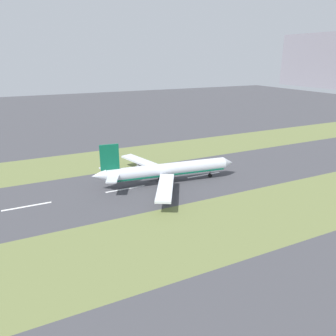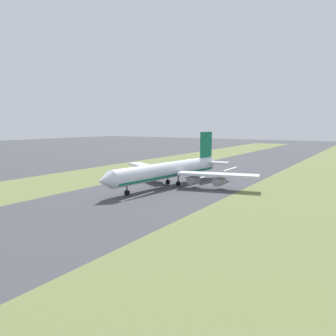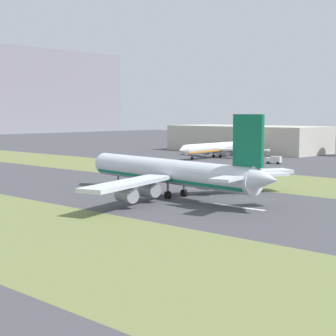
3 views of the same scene
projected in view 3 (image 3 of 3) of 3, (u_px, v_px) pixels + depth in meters
The scene contains 9 objects.
ground_plane at pixel (182, 199), 133.64m from camera, with size 800.00×800.00×0.00m, color #424247.
grass_median_west at pixel (16, 227), 100.79m from camera, with size 40.00×600.00×0.01m, color olive.
grass_median_east at pixel (282, 182), 166.48m from camera, with size 40.00×600.00×0.01m, color olive.
centreline_dash_mid at pixel (231, 206), 123.88m from camera, with size 1.20×18.00×0.01m, color silver.
centreline_dash_far at pixel (111, 189), 150.95m from camera, with size 1.20×18.00×0.01m, color silver.
airplane_main_jet at pixel (173, 173), 136.27m from camera, with size 63.65×67.17×20.20m.
terminal_building at pixel (247, 139), 298.28m from camera, with size 36.00×82.68×13.74m, color #BCB7A8.
airplane_parked_apron at pixel (216, 148), 258.00m from camera, with size 50.56×48.27×15.21m.
service_truck at pixel (274, 160), 226.76m from camera, with size 3.44×6.30×3.10m.
Camera 3 is at (-99.23, -87.53, 20.39)m, focal length 60.00 mm.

